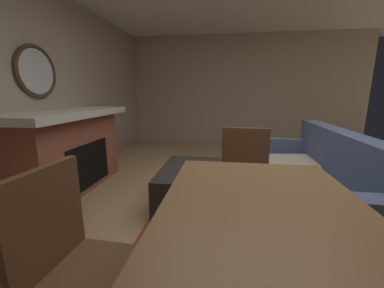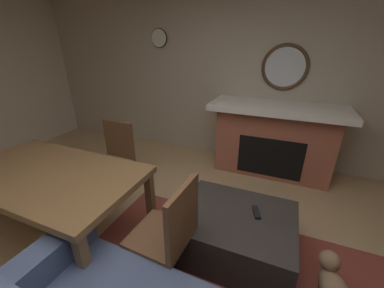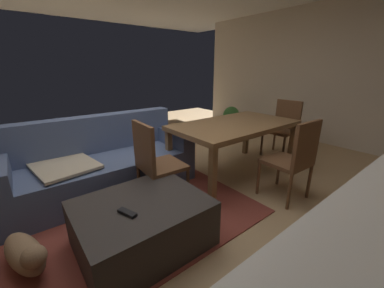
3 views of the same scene
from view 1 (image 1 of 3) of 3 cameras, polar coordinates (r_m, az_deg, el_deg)
name	(u,v)px [view 1 (image 1 of 3)]	position (r m, az deg, el deg)	size (l,w,h in m)	color
floor	(256,224)	(2.48, 15.46, -18.28)	(9.18, 9.18, 0.00)	tan
wall_left	(239,91)	(5.96, 11.51, 12.62)	(0.12, 5.79, 2.61)	#B7A893
area_rug	(246,205)	(2.80, 13.13, -14.30)	(2.60, 2.00, 0.01)	brown
fireplace	(68,151)	(3.38, -28.12, -1.44)	(1.81, 0.76, 1.04)	#9E5642
round_wall_mirror	(37,72)	(3.49, -33.72, 14.47)	(0.63, 0.05, 0.63)	#4C331E
couch	(310,185)	(2.75, 26.84, -8.89)	(2.12, 0.89, 0.88)	#4C5B7F
ottoman_coffee_table	(197,186)	(2.72, 1.26, -10.13)	(1.01, 0.82, 0.42)	#2D2826
tv_remote	(192,163)	(2.80, -0.06, -4.70)	(0.05, 0.16, 0.02)	black
dining_table	(270,245)	(1.04, 18.62, -22.25)	(1.71, 0.96, 0.74)	brown
dining_chair_south	(71,255)	(1.30, -27.45, -22.87)	(0.46, 0.46, 0.93)	brown
dining_chair_west	(245,173)	(2.22, 12.72, -6.97)	(0.46, 0.46, 0.93)	brown
small_dog	(222,168)	(3.46, 7.31, -5.92)	(0.33, 0.60, 0.29)	#8C6B4C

